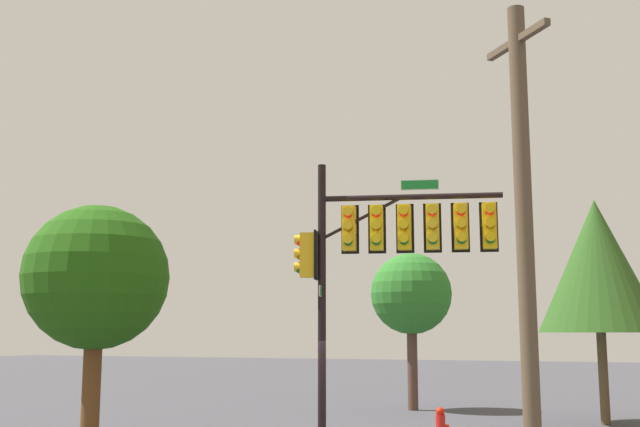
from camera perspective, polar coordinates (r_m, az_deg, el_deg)
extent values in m
cylinder|color=black|center=(19.06, 0.14, -6.54)|extent=(0.20, 0.20, 6.86)
cylinder|color=black|center=(19.16, 6.69, 1.21)|extent=(4.34, 1.09, 0.14)
cylinder|color=black|center=(19.14, 3.09, -0.34)|extent=(1.99, 0.51, 1.07)
cube|color=yellow|center=(19.13, 2.16, -1.10)|extent=(0.38, 0.41, 1.10)
cube|color=black|center=(19.33, 2.23, -1.18)|extent=(0.44, 0.12, 1.22)
sphere|color=#FF2018|center=(18.99, 2.07, -0.01)|extent=(0.22, 0.22, 0.22)
cylinder|color=yellow|center=(18.93, 2.05, 0.17)|extent=(0.25, 0.18, 0.23)
sphere|color=#855607|center=(18.94, 2.08, -1.02)|extent=(0.22, 0.22, 0.22)
cylinder|color=yellow|center=(18.88, 2.05, -0.85)|extent=(0.25, 0.18, 0.23)
sphere|color=#0B621E|center=(18.89, 2.08, -2.04)|extent=(0.22, 0.22, 0.22)
cylinder|color=yellow|center=(18.84, 2.06, -1.87)|extent=(0.25, 0.18, 0.23)
cube|color=yellow|center=(19.08, 4.18, -1.06)|extent=(0.39, 0.42, 1.10)
cube|color=black|center=(19.28, 4.21, -1.14)|extent=(0.44, 0.14, 1.22)
sphere|color=#FF2018|center=(18.93, 4.14, 0.04)|extent=(0.22, 0.22, 0.22)
cylinder|color=yellow|center=(18.88, 4.13, 0.21)|extent=(0.26, 0.19, 0.23)
sphere|color=#855607|center=(18.88, 4.15, -0.98)|extent=(0.22, 0.22, 0.22)
cylinder|color=yellow|center=(18.83, 4.14, -0.81)|extent=(0.26, 0.19, 0.23)
sphere|color=#0B621E|center=(18.84, 4.17, -2.01)|extent=(0.22, 0.22, 0.22)
cylinder|color=yellow|center=(18.79, 4.16, -1.84)|extent=(0.26, 0.19, 0.23)
cube|color=yellow|center=(19.05, 6.22, -1.02)|extent=(0.38, 0.41, 1.10)
cube|color=black|center=(19.25, 6.27, -1.10)|extent=(0.44, 0.11, 1.22)
sphere|color=#FF2018|center=(18.90, 6.16, 0.08)|extent=(0.22, 0.22, 0.22)
cylinder|color=yellow|center=(18.85, 6.14, 0.25)|extent=(0.25, 0.18, 0.23)
sphere|color=#855607|center=(18.85, 6.18, -0.94)|extent=(0.22, 0.22, 0.22)
cylinder|color=yellow|center=(18.80, 6.16, -0.77)|extent=(0.25, 0.18, 0.23)
sphere|color=#0B621E|center=(18.81, 6.19, -1.97)|extent=(0.22, 0.22, 0.22)
cylinder|color=yellow|center=(18.76, 6.18, -1.80)|extent=(0.25, 0.18, 0.23)
cube|color=gold|center=(19.04, 8.26, -0.98)|extent=(0.39, 0.42, 1.10)
cube|color=black|center=(19.24, 8.26, -1.06)|extent=(0.44, 0.13, 1.22)
sphere|color=#FF2018|center=(18.90, 8.25, 0.12)|extent=(0.22, 0.22, 0.22)
cylinder|color=gold|center=(18.84, 8.24, 0.30)|extent=(0.26, 0.19, 0.23)
sphere|color=#855607|center=(18.85, 8.27, -0.90)|extent=(0.22, 0.22, 0.22)
cylinder|color=gold|center=(18.79, 8.27, -0.73)|extent=(0.26, 0.19, 0.23)
sphere|color=#0B621E|center=(18.80, 8.29, -1.93)|extent=(0.22, 0.22, 0.22)
cylinder|color=gold|center=(18.75, 8.29, -1.75)|extent=(0.26, 0.19, 0.23)
cube|color=yellow|center=(19.06, 10.30, -0.94)|extent=(0.40, 0.43, 1.10)
cube|color=black|center=(19.26, 10.27, -1.02)|extent=(0.44, 0.14, 1.22)
sphere|color=#FF2018|center=(18.91, 10.32, 0.16)|extent=(0.22, 0.22, 0.22)
cylinder|color=yellow|center=(18.86, 10.32, 0.34)|extent=(0.26, 0.19, 0.23)
sphere|color=#855607|center=(18.87, 10.34, -0.86)|extent=(0.22, 0.22, 0.22)
cylinder|color=yellow|center=(18.81, 10.35, -0.68)|extent=(0.26, 0.19, 0.23)
sphere|color=#0B621E|center=(18.82, 10.37, -1.88)|extent=(0.22, 0.22, 0.22)
cylinder|color=yellow|center=(18.77, 10.38, -1.71)|extent=(0.26, 0.19, 0.23)
cube|color=yellow|center=(19.11, 12.34, -0.89)|extent=(0.39, 0.42, 1.10)
cube|color=black|center=(19.30, 12.29, -0.97)|extent=(0.44, 0.13, 1.22)
sphere|color=#FF2018|center=(18.96, 12.35, 0.21)|extent=(0.22, 0.22, 0.22)
cylinder|color=yellow|center=(18.91, 12.36, 0.38)|extent=(0.26, 0.19, 0.23)
sphere|color=#855607|center=(18.91, 12.38, -0.81)|extent=(0.22, 0.22, 0.22)
cylinder|color=yellow|center=(18.86, 12.39, -0.64)|extent=(0.26, 0.19, 0.23)
sphere|color=#0B621E|center=(18.87, 12.42, -1.84)|extent=(0.22, 0.22, 0.22)
cylinder|color=yellow|center=(18.81, 12.43, -1.66)|extent=(0.26, 0.19, 0.23)
cube|color=yellow|center=(19.18, -0.90, -3.08)|extent=(0.42, 0.39, 1.10)
cube|color=black|center=(19.16, -0.30, -3.07)|extent=(0.13, 0.44, 1.22)
sphere|color=#FF2018|center=(19.25, -1.48, -2.08)|extent=(0.22, 0.22, 0.22)
cylinder|color=yellow|center=(19.27, -1.66, -1.94)|extent=(0.19, 0.26, 0.23)
sphere|color=#855607|center=(19.22, -1.49, -3.09)|extent=(0.22, 0.22, 0.22)
cylinder|color=yellow|center=(19.23, -1.66, -2.94)|extent=(0.19, 0.26, 0.23)
sphere|color=#0B621E|center=(19.18, -1.49, -4.10)|extent=(0.22, 0.22, 0.22)
cylinder|color=yellow|center=(19.20, -1.67, -3.95)|extent=(0.19, 0.26, 0.23)
cube|color=white|center=(19.21, 7.33, 2.11)|extent=(0.92, 0.22, 0.26)
cube|color=#177C2C|center=(19.21, 7.33, 2.11)|extent=(0.89, 0.22, 0.22)
cube|color=white|center=(19.07, 0.14, -5.76)|extent=(0.22, 0.92, 0.26)
cube|color=#1B692C|center=(19.07, 0.14, -5.76)|extent=(0.22, 0.89, 0.22)
cylinder|color=brown|center=(13.43, 14.83, -2.17)|extent=(0.29, 0.29, 8.33)
cube|color=brown|center=(14.27, 14.26, 12.20)|extent=(1.22, 1.48, 0.12)
sphere|color=red|center=(20.49, 8.82, -14.18)|extent=(0.22, 0.22, 0.22)
cylinder|color=red|center=(20.50, 9.27, -15.19)|extent=(0.12, 0.10, 0.10)
cylinder|color=brown|center=(19.33, -16.47, -12.62)|extent=(0.43, 0.43, 2.54)
sphere|color=#20520F|center=(19.32, -16.12, -4.50)|extent=(3.45, 3.45, 3.45)
cylinder|color=brown|center=(25.13, 20.10, -11.29)|extent=(0.28, 0.28, 2.70)
cone|color=#2C581D|center=(25.18, 19.70, -3.60)|extent=(3.65, 3.65, 4.06)
cylinder|color=#4F352B|center=(28.20, 6.81, -11.26)|extent=(0.36, 0.36, 2.86)
sphere|color=#2B7326|center=(28.21, 6.71, -5.85)|extent=(2.91, 2.91, 2.91)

